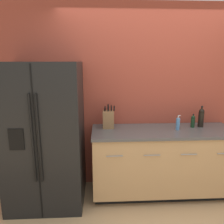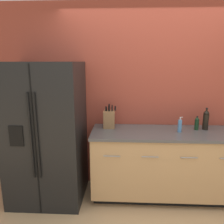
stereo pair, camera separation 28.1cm
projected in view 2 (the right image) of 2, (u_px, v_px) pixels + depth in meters
The scene contains 7 objects.
wall_back at pixel (151, 99), 3.10m from camera, with size 10.00×0.05×2.60m.
counter_unit at pixel (163, 164), 2.94m from camera, with size 1.92×0.64×0.93m.
refrigerator at pixel (47, 133), 2.84m from camera, with size 0.93×0.80×1.82m.
knife_block at pixel (109, 119), 2.96m from camera, with size 0.17×0.12×0.33m.
wine_bottle at pixel (206, 120), 2.88m from camera, with size 0.08×0.08×0.30m.
soap_dispenser at pixel (180, 126), 2.80m from camera, with size 0.05×0.05×0.20m.
oil_bottle at pixel (197, 123), 2.88m from camera, with size 0.05×0.05×0.19m.
Camera 2 is at (-0.41, -1.79, 1.82)m, focal length 35.00 mm.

